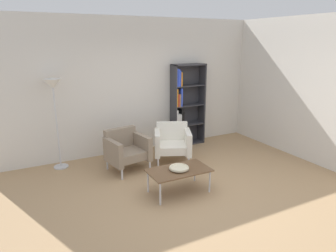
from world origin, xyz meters
TOP-DOWN VIEW (x-y plane):
  - ground_plane at (0.00, 0.00)m, footprint 8.32×8.32m
  - plaster_back_panel at (0.00, 2.46)m, footprint 6.40×0.12m
  - plaster_right_partition at (2.86, 0.60)m, footprint 0.12×5.20m
  - bookshelf_tall at (1.06, 2.25)m, footprint 0.80×0.30m
  - coffee_table_low at (-0.23, 0.18)m, footprint 1.00×0.56m
  - decorative_bowl at (-0.23, 0.18)m, footprint 0.32×0.32m
  - armchair_corner_red at (-0.68, 1.45)m, footprint 0.82×0.77m
  - armchair_spare_guest at (0.30, 1.41)m, footprint 0.91×0.88m
  - floor_lamp_torchiere at (-1.81, 2.13)m, footprint 0.32×0.32m

SIDE VIEW (x-z plane):
  - ground_plane at x=0.00m, z-range 0.00..0.00m
  - coffee_table_low at x=-0.23m, z-range 0.17..0.57m
  - armchair_corner_red at x=-0.68m, z-range 0.02..0.80m
  - armchair_spare_guest at x=0.30m, z-range 0.02..0.80m
  - decorative_bowl at x=-0.23m, z-range 0.41..0.46m
  - bookshelf_tall at x=1.06m, z-range -0.03..1.87m
  - floor_lamp_torchiere at x=-1.81m, z-range 0.58..2.32m
  - plaster_back_panel at x=0.00m, z-range 0.00..2.90m
  - plaster_right_partition at x=2.86m, z-range 0.00..2.90m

